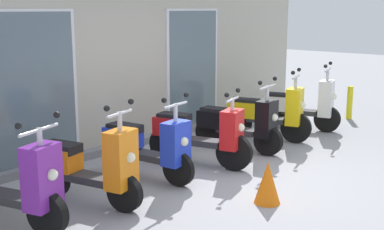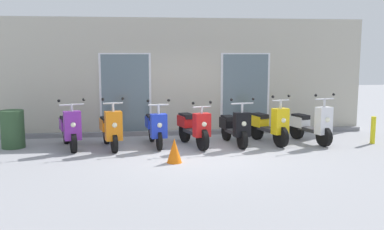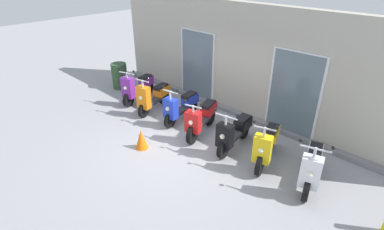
{
  "view_description": "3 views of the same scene",
  "coord_description": "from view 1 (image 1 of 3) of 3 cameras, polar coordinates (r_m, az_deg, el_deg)",
  "views": [
    {
      "loc": [
        -5.55,
        -3.93,
        2.31
      ],
      "look_at": [
        -0.31,
        0.67,
        0.84
      ],
      "focal_mm": 47.51,
      "sensor_mm": 36.0,
      "label": 1
    },
    {
      "loc": [
        -1.31,
        -9.67,
        2.29
      ],
      "look_at": [
        -0.06,
        0.59,
        0.81
      ],
      "focal_mm": 40.44,
      "sensor_mm": 36.0,
      "label": 2
    },
    {
      "loc": [
        4.73,
        -4.5,
        4.29
      ],
      "look_at": [
        0.06,
        0.34,
        0.76
      ],
      "focal_mm": 28.05,
      "sensor_mm": 36.0,
      "label": 3
    }
  ],
  "objects": [
    {
      "name": "scooter_red",
      "position": [
        7.5,
        0.92,
        -2.23
      ],
      "size": [
        0.75,
        1.6,
        1.18
      ],
      "color": "black",
      "rests_on": "ground_plane"
    },
    {
      "name": "scooter_white",
      "position": [
        9.99,
        12.23,
        1.06
      ],
      "size": [
        0.8,
        1.52,
        1.32
      ],
      "color": "black",
      "rests_on": "ground_plane"
    },
    {
      "name": "traffic_cone",
      "position": [
        6.2,
        8.48,
        -7.5
      ],
      "size": [
        0.32,
        0.32,
        0.52
      ],
      "primitive_type": "cone",
      "color": "orange",
      "rests_on": "ground_plane"
    },
    {
      "name": "scooter_purple",
      "position": [
        5.77,
        -20.12,
        -7.29
      ],
      "size": [
        0.82,
        1.58,
        1.26
      ],
      "color": "black",
      "rests_on": "ground_plane"
    },
    {
      "name": "curb_bollard",
      "position": [
        11.24,
        17.28,
        1.33
      ],
      "size": [
        0.12,
        0.12,
        0.7
      ],
      "primitive_type": "cylinder",
      "color": "yellow",
      "rests_on": "ground_plane"
    },
    {
      "name": "scooter_black",
      "position": [
        8.35,
        5.3,
        -1.0
      ],
      "size": [
        0.65,
        1.57,
        1.24
      ],
      "color": "black",
      "rests_on": "ground_plane"
    },
    {
      "name": "scooter_yellow",
      "position": [
        9.09,
        8.54,
        0.19
      ],
      "size": [
        0.76,
        1.56,
        1.29
      ],
      "color": "black",
      "rests_on": "ground_plane"
    },
    {
      "name": "scooter_blue",
      "position": [
        6.94,
        -4.96,
        -3.4
      ],
      "size": [
        0.59,
        1.51,
        1.22
      ],
      "color": "black",
      "rests_on": "ground_plane"
    },
    {
      "name": "scooter_orange",
      "position": [
        6.15,
        -11.37,
        -5.55
      ],
      "size": [
        0.69,
        1.49,
        1.29
      ],
      "color": "black",
      "rests_on": "ground_plane"
    },
    {
      "name": "ground_plane",
      "position": [
        7.18,
        5.71,
        -6.9
      ],
      "size": [
        40.0,
        40.0,
        0.0
      ],
      "primitive_type": "plane",
      "color": "#939399"
    },
    {
      "name": "storefront_facade",
      "position": [
        8.58,
        -8.27,
        6.9
      ],
      "size": [
        10.29,
        0.5,
        3.26
      ],
      "color": "#B2AD9E",
      "rests_on": "ground_plane"
    }
  ]
}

